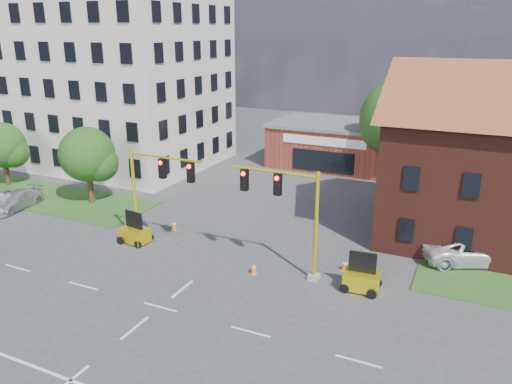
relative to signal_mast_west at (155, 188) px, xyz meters
The scene contains 18 objects.
ground 8.38m from the signal_mast_west, 54.01° to the right, with size 120.00×120.00×0.00m, color #3D3D40.
grass_verge_nw 16.61m from the signal_mast_west, 165.65° to the left, with size 22.00×6.00×0.08m, color #285821.
lane_markings 10.73m from the signal_mast_west, 64.17° to the right, with size 60.00×36.00×0.01m, color silver, non-canonical shape.
office_block 23.21m from the signal_mast_west, 134.52° to the left, with size 18.40×15.40×20.60m.
brick_shop 24.44m from the signal_mast_west, 79.71° to the left, with size 12.40×8.40×4.30m.
tree_large 23.92m from the signal_mast_west, 62.00° to the left, with size 7.29×6.94×9.06m.
tree_nw_front 10.48m from the signal_mast_west, 154.10° to the left, with size 4.45×4.24×6.09m.
tree_nw_rear 20.10m from the signal_mast_west, 165.36° to the left, with size 4.10×3.91×5.56m.
signal_mast_west is the anchor object (origin of this frame).
signal_mast_east 8.71m from the signal_mast_west, ahead, with size 5.30×0.60×6.20m.
trailer_west 3.71m from the signal_mast_west, behind, with size 1.93×1.43×2.03m.
trailer_east 13.38m from the signal_mast_west, ahead, with size 1.94×1.39×2.09m.
cone_a 3.98m from the signal_mast_west, behind, with size 0.40×0.40×0.70m.
cone_b 4.53m from the signal_mast_west, 104.32° to the left, with size 0.40×0.40×0.70m.
cone_c 7.97m from the signal_mast_west, ahead, with size 0.40×0.40×0.70m.
cone_d 12.26m from the signal_mast_west, ahead, with size 0.40×0.40×0.70m.
pickup_white 19.28m from the signal_mast_west, 18.13° to the left, with size 2.65×5.75×1.60m, color silver.
sedan_silver_rear 14.41m from the signal_mast_west, behind, with size 1.85×4.54×1.32m, color #B3B5BC.
Camera 1 is at (13.57, -17.67, 13.25)m, focal length 35.00 mm.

